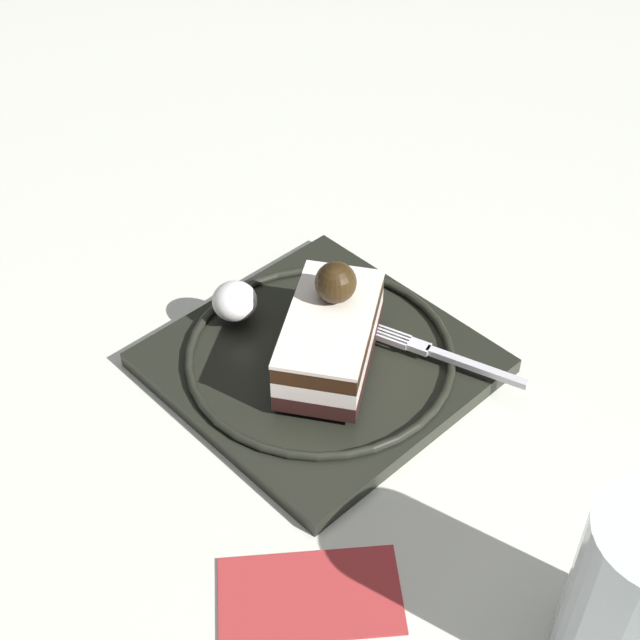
{
  "coord_description": "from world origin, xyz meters",
  "views": [
    {
      "loc": [
        -0.31,
        0.34,
        0.48
      ],
      "look_at": [
        0.02,
        0.01,
        0.05
      ],
      "focal_mm": 51.68,
      "sensor_mm": 36.0,
      "label": 1
    }
  ],
  "objects_px": {
    "whipped_cream_dollop": "(235,301)",
    "cake_slice": "(330,334)",
    "fork": "(444,356)",
    "folded_napkin": "(310,595)",
    "dessert_plate": "(320,360)",
    "drink_glass_near": "(638,603)"
  },
  "relations": [
    {
      "from": "fork",
      "to": "dessert_plate",
      "type": "bearing_deg",
      "value": 39.7
    },
    {
      "from": "drink_glass_near",
      "to": "fork",
      "type": "bearing_deg",
      "value": -26.27
    },
    {
      "from": "whipped_cream_dollop",
      "to": "drink_glass_near",
      "type": "xyz_separation_m",
      "value": [
        -0.34,
        0.03,
        0.02
      ]
    },
    {
      "from": "dessert_plate",
      "to": "fork",
      "type": "xyz_separation_m",
      "value": [
        -0.07,
        -0.06,
        0.01
      ]
    },
    {
      "from": "dessert_plate",
      "to": "cake_slice",
      "type": "bearing_deg",
      "value": 177.02
    },
    {
      "from": "cake_slice",
      "to": "folded_napkin",
      "type": "relative_size",
      "value": 1.17
    },
    {
      "from": "dessert_plate",
      "to": "whipped_cream_dollop",
      "type": "height_order",
      "value": "whipped_cream_dollop"
    },
    {
      "from": "whipped_cream_dollop",
      "to": "cake_slice",
      "type": "bearing_deg",
      "value": -168.67
    },
    {
      "from": "fork",
      "to": "drink_glass_near",
      "type": "xyz_separation_m",
      "value": [
        -0.2,
        0.1,
        0.03
      ]
    },
    {
      "from": "cake_slice",
      "to": "folded_napkin",
      "type": "xyz_separation_m",
      "value": [
        -0.12,
        0.14,
        -0.04
      ]
    },
    {
      "from": "folded_napkin",
      "to": "whipped_cream_dollop",
      "type": "bearing_deg",
      "value": -31.08
    },
    {
      "from": "whipped_cream_dollop",
      "to": "fork",
      "type": "xyz_separation_m",
      "value": [
        -0.14,
        -0.07,
        -0.01
      ]
    },
    {
      "from": "cake_slice",
      "to": "fork",
      "type": "relative_size",
      "value": 1.11
    },
    {
      "from": "cake_slice",
      "to": "fork",
      "type": "xyz_separation_m",
      "value": [
        -0.06,
        -0.06,
        -0.02
      ]
    },
    {
      "from": "whipped_cream_dollop",
      "to": "fork",
      "type": "bearing_deg",
      "value": -152.23
    },
    {
      "from": "dessert_plate",
      "to": "fork",
      "type": "distance_m",
      "value": 0.09
    },
    {
      "from": "whipped_cream_dollop",
      "to": "drink_glass_near",
      "type": "relative_size",
      "value": 0.28
    },
    {
      "from": "cake_slice",
      "to": "fork",
      "type": "height_order",
      "value": "cake_slice"
    },
    {
      "from": "dessert_plate",
      "to": "drink_glass_near",
      "type": "height_order",
      "value": "drink_glass_near"
    },
    {
      "from": "cake_slice",
      "to": "drink_glass_near",
      "type": "bearing_deg",
      "value": 170.54
    },
    {
      "from": "cake_slice",
      "to": "folded_napkin",
      "type": "distance_m",
      "value": 0.18
    },
    {
      "from": "cake_slice",
      "to": "drink_glass_near",
      "type": "xyz_separation_m",
      "value": [
        -0.26,
        0.04,
        0.01
      ]
    }
  ]
}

